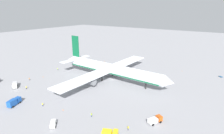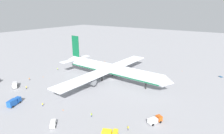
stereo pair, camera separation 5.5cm
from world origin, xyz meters
TOP-DOWN VIEW (x-y plane):
  - ground_plane at (0.00, 0.00)m, footprint 600.00×600.00m
  - airliner at (-1.39, 0.05)m, footprint 76.66×78.10m
  - service_truck_0 at (-18.08, -50.20)m, footprint 4.21×6.99m
  - service_truck_3 at (29.37, -43.95)m, footprint 5.79×4.26m
  - service_truck_4 at (38.65, -27.83)m, footprint 4.53×6.05m
  - service_truck_5 at (-37.08, -39.15)m, footprint 5.80×4.75m
  - service_van at (8.62, -50.48)m, footprint 4.28×4.37m
  - baggage_cart_0 at (54.23, 42.42)m, footprint 2.68×2.52m
  - ground_worker_0 at (32.52, -37.34)m, footprint 0.54×0.54m
  - ground_worker_1 at (-6.94, -43.65)m, footprint 0.56×0.56m
  - ground_worker_2 at (-41.59, -6.30)m, footprint 0.55×0.55m
  - ground_worker_3 at (16.28, -38.04)m, footprint 0.54×0.54m
  - ground_worker_4 at (-29.79, -37.09)m, footprint 0.56×0.56m
  - ground_worker_5 at (-40.28, -28.68)m, footprint 0.54×0.54m
  - traffic_cone_0 at (31.05, 40.59)m, footprint 0.36×0.36m
  - traffic_cone_1 at (-37.89, -20.70)m, footprint 0.36×0.36m
  - traffic_cone_2 at (3.17, -41.02)m, footprint 0.36×0.36m
  - traffic_cone_3 at (-27.98, 30.70)m, footprint 0.36×0.36m
  - traffic_cone_4 at (-14.78, 42.24)m, footprint 0.36×0.36m

SIDE VIEW (x-z plane):
  - ground_plane at x=0.00m, z-range 0.00..0.00m
  - baggage_cart_0 at x=54.23m, z-range 0.06..0.46m
  - traffic_cone_0 at x=31.05m, z-range 0.00..0.55m
  - traffic_cone_1 at x=-37.89m, z-range 0.00..0.55m
  - traffic_cone_2 at x=3.17m, z-range 0.00..0.55m
  - traffic_cone_3 at x=-27.98m, z-range 0.00..0.55m
  - traffic_cone_4 at x=-14.78m, z-range 0.00..0.55m
  - ground_worker_1 at x=-6.94m, z-range 0.01..1.63m
  - ground_worker_2 at x=-41.59m, z-range 0.01..1.64m
  - ground_worker_5 at x=-40.28m, z-range 0.01..1.71m
  - ground_worker_3 at x=16.28m, z-range 0.01..1.72m
  - ground_worker_4 at x=-29.79m, z-range 0.02..1.80m
  - ground_worker_0 at x=32.52m, z-range 0.02..1.80m
  - service_van at x=8.62m, z-range 0.05..2.02m
  - service_truck_4 at x=38.65m, z-range 0.09..2.54m
  - service_truck_3 at x=29.37m, z-range 0.08..2.83m
  - service_truck_5 at x=-37.08m, z-range 0.15..2.88m
  - service_truck_0 at x=-18.08m, z-range 0.15..3.17m
  - airliner at x=-1.39m, z-range -5.42..18.51m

